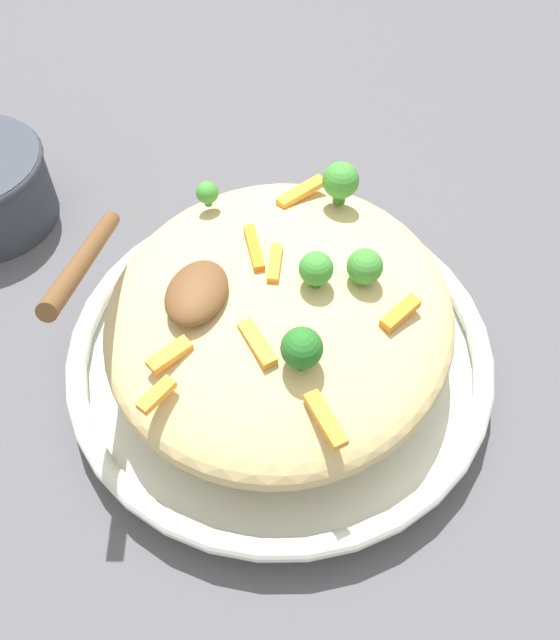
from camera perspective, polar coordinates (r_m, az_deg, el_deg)
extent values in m
plane|color=#4C4C51|center=(0.55, 0.00, -4.02)|extent=(2.40, 2.40, 0.00)
cylinder|color=silver|center=(0.54, 0.00, -3.47)|extent=(0.30, 0.30, 0.02)
torus|color=silver|center=(0.53, 0.00, -2.42)|extent=(0.33, 0.33, 0.02)
torus|color=black|center=(0.53, 0.00, -2.23)|extent=(0.32, 0.32, 0.00)
ellipsoid|color=#D1BA7A|center=(0.49, 0.00, 0.38)|extent=(0.27, 0.25, 0.08)
cube|color=orange|center=(0.44, -9.14, -2.86)|extent=(0.03, 0.02, 0.01)
cube|color=orange|center=(0.43, -10.19, -6.13)|extent=(0.03, 0.02, 0.01)
cube|color=orange|center=(0.44, -2.20, -1.87)|extent=(0.03, 0.03, 0.01)
cube|color=orange|center=(0.47, -0.43, 4.67)|extent=(0.03, 0.01, 0.01)
cube|color=orange|center=(0.53, 1.78, 10.58)|extent=(0.04, 0.03, 0.01)
cube|color=orange|center=(0.46, 9.98, 0.76)|extent=(0.03, 0.02, 0.01)
cube|color=orange|center=(0.41, 3.78, -8.21)|extent=(0.04, 0.03, 0.01)
cube|color=orange|center=(0.48, -2.16, 5.94)|extent=(0.04, 0.03, 0.01)
cylinder|color=#205B1C|center=(0.43, 1.77, -3.38)|extent=(0.01, 0.01, 0.01)
sphere|color=#236B23|center=(0.42, 1.81, -2.34)|extent=(0.03, 0.03, 0.03)
cylinder|color=#377928|center=(0.47, 6.89, 3.42)|extent=(0.01, 0.01, 0.01)
sphere|color=#3D8E33|center=(0.46, 7.04, 4.42)|extent=(0.02, 0.02, 0.02)
cylinder|color=#377928|center=(0.46, 2.94, 3.27)|extent=(0.01, 0.01, 0.01)
sphere|color=#3D8E33|center=(0.45, 3.01, 4.28)|extent=(0.02, 0.02, 0.02)
cylinder|color=#377928|center=(0.53, -5.96, 9.74)|extent=(0.01, 0.01, 0.01)
sphere|color=#3D8E33|center=(0.52, -6.04, 10.44)|extent=(0.02, 0.02, 0.02)
cylinder|color=#377928|center=(0.53, 4.92, 10.20)|extent=(0.01, 0.01, 0.01)
sphere|color=#3D8E33|center=(0.52, 5.04, 11.45)|extent=(0.03, 0.03, 0.03)
ellipsoid|color=brown|center=(0.46, -6.92, 2.27)|extent=(0.06, 0.04, 0.02)
cylinder|color=brown|center=(0.45, -15.93, 4.91)|extent=(0.14, 0.05, 0.08)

